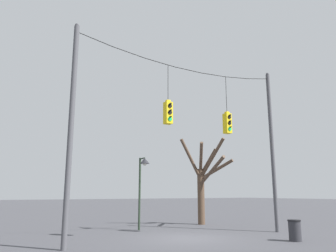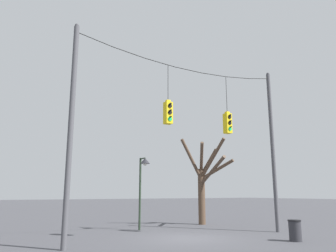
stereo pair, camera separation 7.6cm
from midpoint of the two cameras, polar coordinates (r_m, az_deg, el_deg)
ground_plane at (r=15.92m, az=3.07°, el=-18.98°), size 200.00×200.00×0.00m
utility_pole_left at (r=13.38m, az=-16.73°, el=-0.52°), size 0.22×0.22×9.03m
utility_pole_right at (r=19.38m, az=17.58°, el=-3.78°), size 0.22×0.22×9.03m
span_wire at (r=16.68m, az=3.48°, el=10.31°), size 11.27×0.03×0.60m
traffic_light_near_right_pole at (r=15.28m, az=-0.14°, el=2.37°), size 0.34×0.58×2.90m
traffic_light_over_intersection at (r=17.32m, az=10.16°, el=0.52°), size 0.34×0.58×3.09m
street_lamp at (r=18.97m, az=-4.51°, el=-8.02°), size 0.54×0.93×4.07m
bare_tree at (r=22.39m, az=6.14°, el=-9.41°), size 2.97×3.32×5.63m
trash_bin at (r=15.93m, az=21.08°, el=-16.60°), size 0.57×0.57×0.90m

